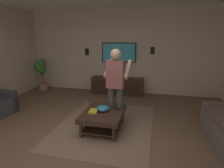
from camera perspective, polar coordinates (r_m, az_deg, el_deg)
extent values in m
plane|color=brown|center=(3.75, -7.33, -16.17)|extent=(7.82, 7.82, 0.00)
cube|color=#BCA893|center=(6.45, 2.79, 9.73)|extent=(0.10, 6.58, 2.76)
cube|color=#7A604C|center=(4.24, -1.83, -12.14)|extent=(2.59, 1.97, 0.01)
cube|color=#564C47|center=(4.56, 30.53, -8.41)|extent=(0.24, 0.85, 0.58)
cube|color=#38383D|center=(5.66, -29.98, -4.25)|extent=(0.19, 0.81, 0.56)
cube|color=#332116|center=(3.92, -2.65, -8.90)|extent=(1.00, 0.80, 0.10)
cylinder|color=#332116|center=(4.31, 3.10, -9.59)|extent=(0.07, 0.07, 0.30)
cylinder|color=#332116|center=(4.46, -5.11, -8.79)|extent=(0.07, 0.07, 0.30)
cylinder|color=#332116|center=(3.57, 0.57, -14.93)|extent=(0.07, 0.07, 0.30)
cylinder|color=#332116|center=(3.75, -9.29, -13.63)|extent=(0.07, 0.07, 0.30)
cube|color=black|center=(4.03, -2.61, -12.17)|extent=(0.88, 0.68, 0.03)
cube|color=#332116|center=(6.33, 1.56, -0.52)|extent=(0.44, 1.70, 0.55)
cube|color=black|center=(6.12, 1.12, -1.05)|extent=(0.01, 1.56, 0.39)
cube|color=black|center=(6.37, 2.08, 9.48)|extent=(0.05, 1.14, 0.64)
cube|color=teal|center=(6.35, 2.03, 9.46)|extent=(0.01, 1.08, 0.58)
cylinder|color=#3F3F3F|center=(4.15, 2.38, -6.66)|extent=(0.14, 0.14, 0.82)
cylinder|color=#3F3F3F|center=(4.21, -0.27, -6.37)|extent=(0.14, 0.14, 0.82)
cube|color=#8C4C4C|center=(3.98, 1.09, 2.94)|extent=(0.24, 0.37, 0.58)
sphere|color=tan|center=(3.92, 1.12, 8.96)|extent=(0.22, 0.22, 0.22)
cylinder|color=tan|center=(4.08, 4.79, 4.46)|extent=(0.48, 0.12, 0.37)
cylinder|color=tan|center=(4.20, -1.10, 4.78)|extent=(0.48, 0.12, 0.37)
cube|color=white|center=(4.34, 2.51, 3.75)|extent=(0.04, 0.05, 0.16)
cylinder|color=#9E6B4C|center=(7.24, -19.96, -0.70)|extent=(0.30, 0.30, 0.25)
cylinder|color=brown|center=(7.17, -20.19, 1.86)|extent=(0.04, 0.04, 0.41)
sphere|color=#2D6B28|center=(7.10, -21.03, 4.93)|extent=(0.35, 0.35, 0.35)
sphere|color=#2D6B28|center=(7.07, -21.24, 5.17)|extent=(0.32, 0.32, 0.32)
sphere|color=#2D6B28|center=(7.01, -20.48, 6.05)|extent=(0.26, 0.26, 0.26)
sphere|color=#2D6B28|center=(7.19, -21.36, 4.32)|extent=(0.22, 0.22, 0.22)
sphere|color=#2D6B28|center=(7.07, -20.25, 3.80)|extent=(0.25, 0.25, 0.25)
ellipsoid|color=teal|center=(3.90, -2.74, -7.32)|extent=(0.26, 0.26, 0.11)
cube|color=white|center=(4.09, -1.73, -6.99)|extent=(0.11, 0.15, 0.02)
cube|color=black|center=(4.00, 1.34, -7.44)|extent=(0.11, 0.15, 0.02)
cube|color=gold|center=(3.88, -5.53, -8.14)|extent=(0.23, 0.17, 0.04)
sphere|color=orange|center=(6.23, 2.89, 2.85)|extent=(0.22, 0.22, 0.22)
cube|color=black|center=(6.26, 12.09, 9.83)|extent=(0.06, 0.12, 0.22)
cube|color=black|center=(6.70, -7.55, 9.61)|extent=(0.06, 0.12, 0.22)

